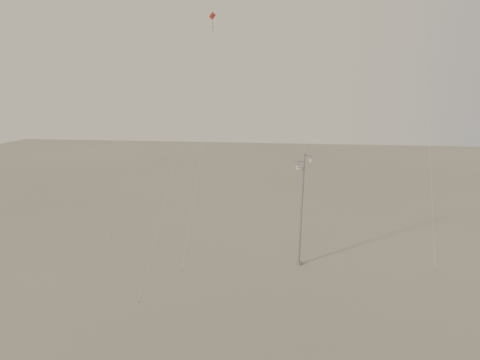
# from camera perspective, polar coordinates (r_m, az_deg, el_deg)

# --- Properties ---
(ground) EXTENTS (160.00, 160.00, 0.00)m
(ground) POSITION_cam_1_polar(r_m,az_deg,el_deg) (30.67, 4.39, -14.38)
(ground) COLOR gray
(ground) RESTS_ON ground
(street_lamp) EXTENTS (1.53, 0.92, 9.56)m
(street_lamp) POSITION_cam_1_polar(r_m,az_deg,el_deg) (30.92, 9.40, -4.06)
(street_lamp) COLOR #979AA0
(street_lamp) RESTS_ON ground
(kite_1) EXTENTS (3.92, 7.68, 27.66)m
(kite_1) POSITION_cam_1_polar(r_m,az_deg,el_deg) (33.71, -2.55, 23.63)
(kite_1) COLOR #2C2825
(kite_1) RESTS_ON ground
(kite_3) EXTENTS (3.56, 11.69, 20.84)m
(kite_3) POSITION_cam_1_polar(r_m,az_deg,el_deg) (31.34, -6.94, 14.03)
(kite_3) COLOR maroon
(kite_3) RESTS_ON ground
(kite_4) EXTENTS (0.43, 12.41, 25.41)m
(kite_4) POSITION_cam_1_polar(r_m,az_deg,el_deg) (41.03, 26.27, 18.44)
(kite_4) COLOR #2C2825
(kite_4) RESTS_ON ground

